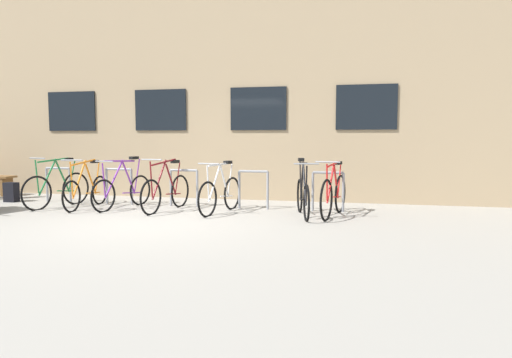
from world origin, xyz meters
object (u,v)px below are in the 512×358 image
Objects in this scene: bicycle_white at (220,193)px; bicycle_red at (334,194)px; bicycle_purple at (123,190)px; bicycle_maroon at (166,191)px; bicycle_orange at (86,190)px; bicycle_black at (303,196)px; bicycle_green at (57,188)px; backpack at (11,192)px.

bicycle_white is 2.16m from bicycle_red.
bicycle_purple is 0.99× the size of bicycle_maroon.
bicycle_red is at bearing 2.15° from bicycle_white.
bicycle_black reaches higher than bicycle_orange.
bicycle_maroon is (2.42, 0.07, -0.01)m from bicycle_green.
bicycle_orange is 1.01× the size of bicycle_red.
bicycle_black is (3.73, -0.17, 0.00)m from bicycle_purple.
bicycle_purple is (1.42, 0.16, -0.01)m from bicycle_green.
bicycle_green and bicycle_purple have the same top height.
backpack is (-1.50, 0.43, -0.17)m from bicycle_green.
bicycle_maroon is at bearing 0.88° from bicycle_orange.
bicycle_red is 4.29m from bicycle_purple.
bicycle_black reaches higher than bicycle_maroon.
bicycle_green is 1.02× the size of bicycle_black.
bicycle_maroon is at bearing 178.32° from bicycle_black.
bicycle_red is 7.22m from backpack.
bicycle_maroon is (1.76, 0.03, 0.02)m from bicycle_orange.
backpack is (-2.92, 0.28, -0.16)m from bicycle_purple.
bicycle_green is 0.95× the size of bicycle_orange.
bicycle_purple is 2.94m from backpack.
bicycle_maroon is (-3.29, -0.06, -0.02)m from bicycle_red.
bicycle_red is 1.06× the size of bicycle_black.
bicycle_white is at bearing -1.00° from bicycle_maroon.
bicycle_purple is at bearing 175.03° from bicycle_maroon.
bicycle_orange is at bearing -179.12° from bicycle_maroon.
bicycle_red is (2.16, 0.08, 0.03)m from bicycle_white.
bicycle_green is 0.96× the size of bicycle_purple.
bicycle_purple is (0.76, 0.11, 0.01)m from bicycle_orange.
bicycle_maroon is (-1.13, 0.02, 0.01)m from bicycle_white.
backpack is at bearing 174.59° from bicycle_purple.
backpack is at bearing 169.75° from bicycle_orange.
bicycle_white is at bearing -177.85° from bicycle_red.
bicycle_orange is 1.00× the size of bicycle_maroon.
bicycle_orange is 0.77m from bicycle_purple.
bicycle_black is at bearing -0.10° from bicycle_green.
bicycle_red reaches higher than backpack.
bicycle_orange is 1.01× the size of bicycle_purple.
bicycle_green is 3.75× the size of backpack.
bicycle_maroon is 3.94m from backpack.
backpack is at bearing 177.60° from bicycle_red.
bicycle_green is 1.43m from bicycle_purple.
bicycle_purple reaches higher than bicycle_white.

